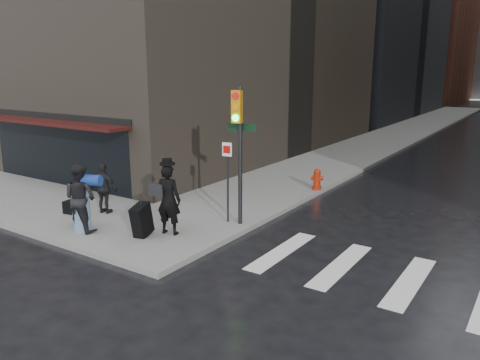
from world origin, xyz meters
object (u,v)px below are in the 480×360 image
object	(u,v)px
man_greycoat	(104,188)
fire_hydrant	(317,180)
man_overcoat	(163,203)
traffic_light	(238,137)
man_jeans	(80,198)

from	to	relation	value
man_greycoat	fire_hydrant	bearing A→B (deg)	-135.26
man_overcoat	traffic_light	world-z (taller)	traffic_light
traffic_light	fire_hydrant	bearing A→B (deg)	78.00
man_jeans	traffic_light	bearing A→B (deg)	-148.72
man_overcoat	man_jeans	xyz separation A→B (m)	(-2.09, -1.06, 0.06)
man_greycoat	fire_hydrant	xyz separation A→B (m)	(4.30, 6.41, -0.44)
man_greycoat	fire_hydrant	size ratio (longest dim) A/B	1.98
man_jeans	man_greycoat	bearing A→B (deg)	-72.08
man_greycoat	fire_hydrant	distance (m)	7.73
man_overcoat	man_jeans	size ratio (longest dim) A/B	1.12
man_overcoat	traffic_light	xyz separation A→B (m)	(1.22, 1.82, 1.66)
man_jeans	man_greycoat	distance (m)	1.69
man_overcoat	man_greycoat	world-z (taller)	man_overcoat
man_jeans	fire_hydrant	bearing A→B (deg)	-123.83
man_overcoat	traffic_light	distance (m)	2.75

